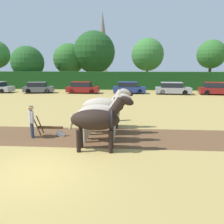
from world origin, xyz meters
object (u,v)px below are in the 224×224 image
(plow, at_px, (53,130))
(farmer_at_plow, at_px, (31,119))
(tree_center_left, at_px, (69,59))
(draft_horse_lead_left, at_px, (98,120))
(parked_car_center_left, at_px, (38,88))
(parked_car_far_right, at_px, (216,89))
(draft_horse_lead_right, at_px, (101,114))
(farmer_beside_team, at_px, (113,107))
(parked_car_center, at_px, (83,88))
(parked_car_right, at_px, (172,88))
(draft_horse_trail_left, at_px, (104,107))
(tree_center, at_px, (94,52))
(tree_left, at_px, (28,62))
(tree_center_right, at_px, (148,55))
(tree_right, at_px, (211,54))
(draft_horse_trail_right, at_px, (106,106))
(church_spire, at_px, (103,43))
(parked_car_center_right, at_px, (129,88))

(plow, relative_size, farmer_at_plow, 0.95)
(tree_center_left, relative_size, draft_horse_lead_left, 2.75)
(parked_car_center_left, height_order, parked_car_far_right, parked_car_far_right)
(draft_horse_lead_right, height_order, farmer_beside_team, draft_horse_lead_right)
(parked_car_center, distance_m, parked_car_right, 11.82)
(farmer_beside_team, xyz_separation_m, parked_car_center_left, (-11.39, 14.53, -0.19))
(tree_center_left, height_order, draft_horse_trail_left, tree_center_left)
(tree_center, xyz_separation_m, parked_car_center_left, (-5.76, -11.54, -5.31))
(draft_horse_lead_right, relative_size, farmer_beside_team, 1.70)
(tree_left, distance_m, tree_center_right, 20.83)
(draft_horse_lead_left, height_order, farmer_beside_team, draft_horse_lead_left)
(plow, bearing_deg, parked_car_center, 96.62)
(tree_center_left, xyz_separation_m, draft_horse_lead_right, (10.12, -30.08, -3.49))
(plow, xyz_separation_m, farmer_beside_team, (2.82, 3.47, 0.59))
(parked_car_center, bearing_deg, tree_right, 26.01)
(parked_car_center_left, bearing_deg, draft_horse_trail_right, -67.16)
(church_spire, relative_size, parked_car_right, 4.85)
(tree_center, distance_m, plow, 30.23)
(draft_horse_trail_right, relative_size, plow, 1.88)
(draft_horse_lead_right, bearing_deg, draft_horse_trail_right, 89.81)
(tree_left, xyz_separation_m, farmer_at_plow, (13.17, -27.22, -3.25))
(church_spire, relative_size, parked_car_center, 5.08)
(tree_center_left, distance_m, draft_horse_trail_left, 30.79)
(tree_right, distance_m, parked_car_center, 21.76)
(parked_car_far_right, bearing_deg, tree_center_left, 158.29)
(tree_right, relative_size, parked_car_center, 1.79)
(plow, bearing_deg, church_spire, 94.00)
(tree_center_right, relative_size, parked_car_center_left, 2.00)
(draft_horse_lead_right, distance_m, parked_car_far_right, 22.40)
(tree_center_right, bearing_deg, plow, -102.98)
(tree_center_left, distance_m, draft_horse_lead_right, 31.93)
(draft_horse_lead_left, xyz_separation_m, parked_car_center_left, (-11.20, 19.73, -0.63))
(church_spire, xyz_separation_m, farmer_beside_team, (9.22, -64.70, -10.57))
(plow, height_order, parked_car_right, parked_car_right)
(draft_horse_trail_left, bearing_deg, parked_car_right, 67.91)
(draft_horse_lead_right, distance_m, parked_car_center_right, 19.17)
(church_spire, height_order, draft_horse_lead_right, church_spire)
(tree_center_right, relative_size, tree_right, 1.07)
(tree_left, height_order, plow, tree_left)
(tree_left, bearing_deg, draft_horse_trail_right, -56.37)
(tree_center_right, distance_m, draft_horse_lead_left, 30.93)
(draft_horse_lead_left, relative_size, parked_car_center, 0.64)
(church_spire, relative_size, farmer_beside_team, 13.87)
(draft_horse_lead_left, distance_m, parked_car_center, 20.71)
(farmer_at_plow, distance_m, parked_car_center, 18.71)
(parked_car_right, bearing_deg, plow, -113.76)
(tree_left, height_order, parked_car_right, tree_left)
(tree_center, height_order, plow, tree_center)
(tree_right, distance_m, farmer_at_plow, 33.03)
(draft_horse_trail_right, bearing_deg, church_spire, 96.32)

